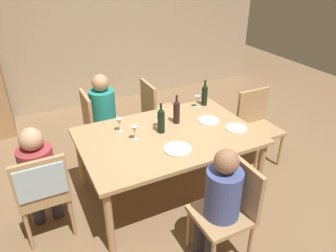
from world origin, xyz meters
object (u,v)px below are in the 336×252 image
(wine_bottle_tall_green, at_px, (177,111))
(wine_glass_near_left, at_px, (119,122))
(chair_right_end, at_px, (257,122))
(handbag, at_px, (184,130))
(chair_near, at_px, (230,205))
(chair_far_right, at_px, (156,109))
(dinner_plate_guest_right, at_px, (177,149))
(wine_glass_centre, at_px, (198,99))
(person_man_guest, at_px, (105,111))
(dining_table, at_px, (168,140))
(person_woman_host, at_px, (220,200))
(wine_bottle_short_olive, at_px, (161,120))
(wine_glass_far, at_px, (159,118))
(wine_bottle_dark_red, at_px, (205,94))
(dinner_plate_guest_left, at_px, (236,128))
(chair_far_left, at_px, (97,122))
(wine_glass_near_right, at_px, (134,130))
(person_man_bearded, at_px, (39,173))
(dinner_plate_host, at_px, (209,121))
(chair_left_end, at_px, (42,188))

(wine_bottle_tall_green, xyz_separation_m, wine_glass_near_left, (-0.62, 0.10, -0.03))
(wine_glass_near_left, bearing_deg, chair_right_end, -6.85)
(handbag, bearing_deg, chair_near, -108.80)
(chair_far_right, distance_m, dinner_plate_guest_right, 1.34)
(wine_glass_centre, bearing_deg, person_man_guest, 151.46)
(dining_table, height_order, person_woman_host, person_woman_host)
(chair_right_end, height_order, wine_bottle_short_olive, wine_bottle_short_olive)
(person_man_guest, height_order, wine_glass_far, person_man_guest)
(wine_bottle_dark_red, height_order, wine_glass_near_left, wine_bottle_dark_red)
(chair_near, relative_size, dinner_plate_guest_left, 4.00)
(chair_far_left, height_order, wine_glass_far, chair_far_left)
(wine_bottle_tall_green, bearing_deg, chair_far_right, 81.66)
(wine_bottle_dark_red, distance_m, wine_glass_near_right, 1.14)
(chair_near, bearing_deg, wine_bottle_tall_green, -5.57)
(chair_far_right, relative_size, dinner_plate_guest_right, 3.40)
(chair_far_left, height_order, person_man_bearded, person_man_bearded)
(chair_near, bearing_deg, person_woman_host, 90.00)
(wine_bottle_short_olive, distance_m, wine_glass_far, 0.12)
(chair_far_left, height_order, wine_bottle_dark_red, wine_bottle_dark_red)
(dining_table, distance_m, dinner_plate_guest_right, 0.31)
(chair_near, xyz_separation_m, handbag, (0.67, 1.96, -0.42))
(wine_bottle_tall_green, bearing_deg, handbag, 54.84)
(chair_far_left, relative_size, wine_glass_centre, 6.17)
(wine_glass_near_left, height_order, dinner_plate_host, wine_glass_near_left)
(dining_table, height_order, handbag, dining_table)
(wine_glass_near_right, height_order, dinner_plate_guest_left, wine_glass_near_right)
(person_woman_host, relative_size, wine_bottle_tall_green, 3.37)
(chair_near, relative_size, chair_left_end, 1.00)
(wine_bottle_dark_red, relative_size, wine_glass_centre, 2.14)
(chair_right_end, bearing_deg, wine_glass_near_right, 0.85)
(person_man_bearded, relative_size, wine_bottle_tall_green, 3.42)
(person_man_bearded, xyz_separation_m, wine_glass_near_right, (0.94, 0.04, 0.19))
(wine_glass_near_right, relative_size, dinner_plate_guest_left, 0.65)
(chair_far_right, bearing_deg, wine_glass_far, -22.67)
(wine_glass_near_left, distance_m, handbag, 1.54)
(dining_table, bearing_deg, wine_glass_near_left, 145.34)
(chair_near, xyz_separation_m, dinner_plate_guest_left, (0.62, 0.76, 0.20))
(dining_table, bearing_deg, chair_right_end, 3.91)
(dinner_plate_guest_right, bearing_deg, chair_far_right, 74.07)
(chair_left_end, distance_m, chair_right_end, 2.56)
(wine_glass_far, bearing_deg, wine_glass_centre, 21.52)
(wine_bottle_tall_green, distance_m, wine_glass_near_right, 0.56)
(wine_bottle_tall_green, xyz_separation_m, wine_glass_far, (-0.22, -0.01, -0.03))
(chair_far_right, distance_m, dinner_plate_host, 0.96)
(chair_left_end, relative_size, chair_right_end, 1.00)
(wine_bottle_dark_red, relative_size, dinner_plate_guest_left, 1.39)
(chair_far_left, bearing_deg, chair_near, 16.45)
(wine_bottle_tall_green, bearing_deg, wine_glass_near_left, 171.22)
(wine_glass_far, bearing_deg, dinner_plate_guest_right, -93.97)
(chair_left_end, distance_m, handbag, 2.36)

